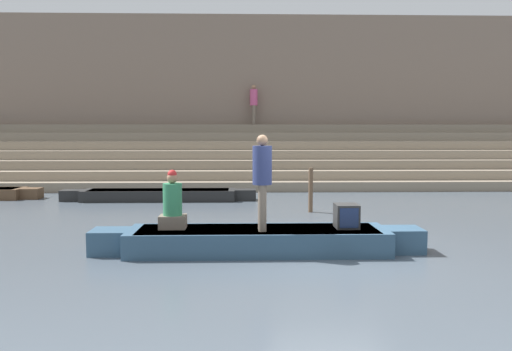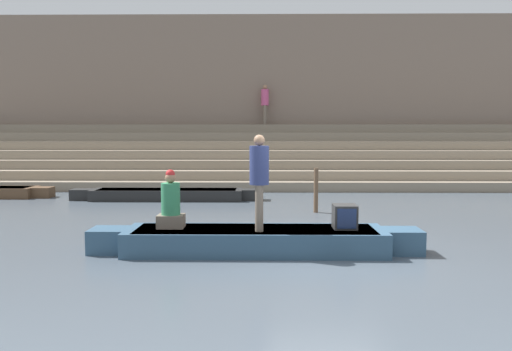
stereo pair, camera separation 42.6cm
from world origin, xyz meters
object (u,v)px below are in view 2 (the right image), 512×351
object	(u,v)px
moored_boat_shore	(167,194)
person_standing	(259,176)
tv_set	(345,217)
mooring_post	(316,190)
rowboat_main	(255,240)
person_rowing	(171,205)
person_on_steps	(265,102)

from	to	relation	value
moored_boat_shore	person_standing	bearing A→B (deg)	-64.96
tv_set	mooring_post	distance (m)	4.64
rowboat_main	moored_boat_shore	bearing A→B (deg)	115.37
person_rowing	tv_set	size ratio (longest dim) A/B	2.32
mooring_post	rowboat_main	bearing A→B (deg)	-109.30
tv_set	person_on_steps	xyz separation A→B (m)	(-1.44, 13.67, 2.97)
person_rowing	person_standing	bearing A→B (deg)	-23.65
person_rowing	moored_boat_shore	distance (m)	7.31
moored_boat_shore	mooring_post	size ratio (longest dim) A/B	5.09
person_standing	moored_boat_shore	distance (m)	8.10
moored_boat_shore	tv_set	bearing A→B (deg)	-54.51
person_rowing	tv_set	world-z (taller)	person_rowing
person_rowing	tv_set	distance (m)	3.29
person_rowing	person_on_steps	distance (m)	14.02
person_standing	person_on_steps	distance (m)	14.04
person_rowing	mooring_post	size ratio (longest dim) A/B	0.88
rowboat_main	person_standing	xyz separation A→B (m)	(0.08, -0.14, 1.23)
rowboat_main	person_standing	world-z (taller)	person_standing
person_rowing	person_on_steps	xyz separation A→B (m)	(1.85, 13.63, 2.75)
mooring_post	person_on_steps	xyz separation A→B (m)	(-1.40, 9.03, 3.02)
person_standing	mooring_post	bearing A→B (deg)	66.62
mooring_post	person_on_steps	bearing A→B (deg)	98.79
person_rowing	mooring_post	world-z (taller)	person_rowing
tv_set	moored_boat_shore	bearing A→B (deg)	127.05
person_rowing	moored_boat_shore	bearing A→B (deg)	85.80
moored_boat_shore	mooring_post	distance (m)	5.34
rowboat_main	person_rowing	bearing A→B (deg)	179.23
person_on_steps	mooring_post	bearing A→B (deg)	-61.60
tv_set	person_rowing	bearing A→B (deg)	-177.01
person_standing	moored_boat_shore	world-z (taller)	person_standing
moored_boat_shore	person_on_steps	distance (m)	8.05
person_on_steps	rowboat_main	bearing A→B (deg)	-71.42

